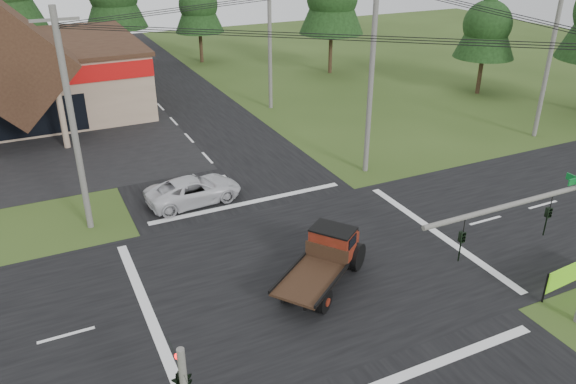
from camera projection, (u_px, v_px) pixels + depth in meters
ground at (309, 269)px, 24.33m from camera, size 120.00×120.00×0.00m
road_ns at (309, 269)px, 24.32m from camera, size 12.00×120.00×0.02m
road_ew at (309, 269)px, 24.32m from camera, size 120.00×12.00×0.02m
traffic_signal_mast at (572, 229)px, 18.58m from camera, size 8.12×0.24×7.00m
traffic_signal_corner at (181, 372)px, 13.93m from camera, size 0.53×2.48×4.40m
utility_pole_nw at (73, 123)px, 25.34m from camera, size 2.00×0.30×10.50m
utility_pole_ne at (371, 74)px, 31.36m from camera, size 2.00×0.30×11.50m
utility_pole_far at (549, 61)px, 37.10m from camera, size 2.00×0.30×10.20m
utility_pole_n at (270, 35)px, 42.78m from camera, size 2.00×0.30×11.20m
tree_row_e at (198, 3)px, 57.24m from camera, size 5.04×5.04×9.09m
tree_side_e_near at (488, 22)px, 46.42m from camera, size 5.04×5.04×9.09m
antique_flatbed_truck at (322, 263)px, 22.79m from camera, size 5.43×4.74×2.20m
roadside_banner at (576, 274)px, 22.83m from camera, size 3.94×0.45×1.35m
white_pickup at (194, 190)px, 29.82m from camera, size 5.27×2.80×1.41m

